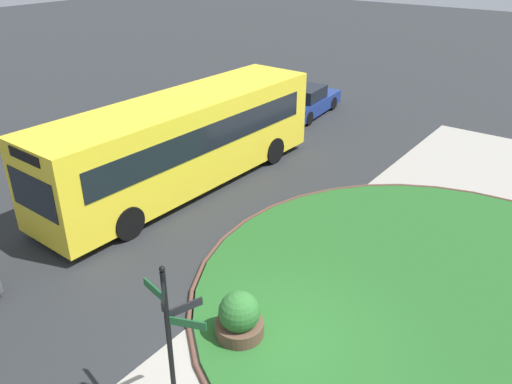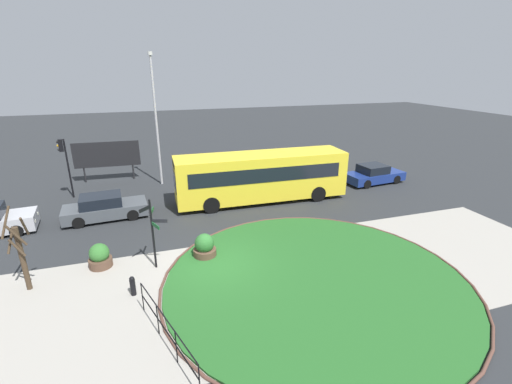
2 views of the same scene
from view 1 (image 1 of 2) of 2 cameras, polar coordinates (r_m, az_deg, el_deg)
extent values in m
plane|color=#282B2D|center=(11.23, 2.85, -16.88)|extent=(120.00, 120.00, 0.00)
cylinder|color=#235B23|center=(13.14, 20.96, -11.18)|extent=(12.16, 12.16, 0.10)
torus|color=brown|center=(13.14, 20.97, -11.16)|extent=(12.47, 12.47, 0.11)
cylinder|color=black|center=(9.10, -9.63, -16.69)|extent=(0.09, 0.09, 3.08)
sphere|color=black|center=(8.10, -10.48, -8.47)|extent=(0.10, 0.10, 0.10)
cube|color=black|center=(8.01, -10.38, -11.40)|extent=(0.42, 0.41, 0.15)
cube|color=#195128|center=(8.70, -11.37, -10.65)|extent=(0.17, 0.60, 0.15)
cube|color=black|center=(8.76, -7.85, -12.65)|extent=(0.59, 0.23, 0.15)
cube|color=#195128|center=(8.60, -7.63, -14.38)|extent=(0.28, 0.60, 0.15)
cube|color=yellow|center=(17.18, -8.08, 5.78)|extent=(10.88, 2.82, 2.80)
cube|color=black|center=(16.20, -4.98, 6.12)|extent=(9.51, 0.28, 0.88)
cube|color=black|center=(17.95, -11.04, 7.80)|extent=(9.51, 0.28, 0.88)
cube|color=black|center=(14.27, -23.78, -0.22)|extent=(0.08, 2.08, 1.10)
cube|color=black|center=(13.88, -24.56, 3.62)|extent=(0.06, 1.39, 0.28)
cylinder|color=black|center=(14.86, -14.16, -3.34)|extent=(1.01, 0.33, 1.00)
cylinder|color=black|center=(16.60, -19.20, -0.75)|extent=(1.01, 0.33, 1.00)
cylinder|color=black|center=(19.32, 1.95, 4.69)|extent=(1.01, 0.33, 1.00)
cylinder|color=black|center=(20.68, -3.28, 6.18)|extent=(1.01, 0.33, 1.00)
cube|color=navy|center=(25.03, 5.47, 9.76)|extent=(4.58, 2.31, 0.63)
cube|color=black|center=(24.71, 5.35, 11.01)|extent=(2.02, 1.84, 0.58)
cube|color=#EAEACC|center=(27.19, 6.48, 11.15)|extent=(0.04, 0.20, 0.12)
cube|color=#EAEACC|center=(26.76, 8.72, 10.76)|extent=(0.04, 0.20, 0.12)
cylinder|color=black|center=(26.63, 5.08, 10.43)|extent=(0.66, 0.28, 0.64)
cylinder|color=black|center=(25.95, 8.55, 9.80)|extent=(0.66, 0.28, 0.64)
cylinder|color=black|center=(24.30, 2.15, 8.91)|extent=(0.66, 0.28, 0.64)
cylinder|color=black|center=(23.55, 5.87, 8.21)|extent=(0.66, 0.28, 0.64)
cylinder|color=brown|center=(11.28, -1.85, -15.18)|extent=(1.04, 1.04, 0.41)
sphere|color=#286028|center=(10.96, -1.89, -13.26)|extent=(0.89, 0.89, 0.89)
camera|label=2|loc=(10.06, 101.27, -2.30)|focal=24.91mm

